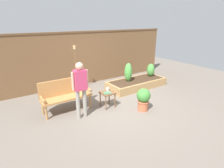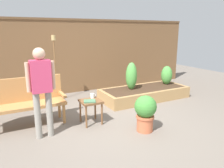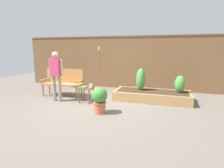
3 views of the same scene
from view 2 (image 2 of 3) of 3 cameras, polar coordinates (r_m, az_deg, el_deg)
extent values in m
plane|color=#70665B|center=(4.48, -0.61, -10.25)|extent=(14.00, 14.00, 0.00)
cube|color=brown|center=(6.56, -11.21, 6.72)|extent=(8.40, 0.10, 2.10)
cube|color=brown|center=(6.52, -11.66, 16.17)|extent=(8.40, 0.14, 0.06)
cylinder|color=#B77F47|center=(4.86, -13.55, -6.18)|extent=(0.06, 0.06, 0.40)
cylinder|color=#B77F47|center=(4.53, -12.38, -7.59)|extent=(0.06, 0.06, 0.40)
cube|color=#B77F47|center=(4.51, -21.28, -5.22)|extent=(1.44, 0.48, 0.06)
cube|color=#B77F47|center=(4.64, -21.89, -1.29)|extent=(1.44, 0.06, 0.48)
cube|color=#B77F47|center=(4.59, -12.87, -2.59)|extent=(0.06, 0.48, 0.04)
cylinder|color=brown|center=(4.65, -4.40, -6.49)|extent=(0.04, 0.04, 0.44)
cylinder|color=brown|center=(4.36, -2.64, -7.83)|extent=(0.04, 0.04, 0.44)
cylinder|color=brown|center=(4.53, -8.25, -7.12)|extent=(0.04, 0.04, 0.44)
cylinder|color=brown|center=(4.24, -6.71, -8.55)|extent=(0.04, 0.04, 0.44)
cube|color=brown|center=(4.36, -5.57, -4.53)|extent=(0.40, 0.40, 0.04)
cylinder|color=white|center=(4.50, -5.14, -3.05)|extent=(0.08, 0.08, 0.10)
torus|color=white|center=(4.52, -4.61, -2.97)|extent=(0.07, 0.01, 0.07)
cube|color=#4C7A56|center=(4.27, -5.86, -4.47)|extent=(0.27, 0.24, 0.03)
cylinder|color=#C66642|center=(4.18, 8.55, -10.32)|extent=(0.30, 0.30, 0.26)
cylinder|color=#C66642|center=(4.12, 8.62, -8.45)|extent=(0.34, 0.34, 0.04)
sphere|color=#428938|center=(4.05, 8.73, -5.82)|extent=(0.41, 0.41, 0.41)
cube|color=#AD8451|center=(5.73, 11.08, -3.51)|extent=(2.40, 0.09, 0.30)
cube|color=#AD8451|center=(6.43, 6.00, -1.42)|extent=(2.40, 0.09, 0.30)
cube|color=#AD8451|center=(5.49, -1.41, -4.01)|extent=(0.09, 0.82, 0.30)
cube|color=#AD8451|center=(6.80, 16.28, -1.07)|extent=(0.09, 0.82, 0.30)
cube|color=#422D1E|center=(6.07, 8.40, -2.41)|extent=(2.22, 0.82, 0.30)
cylinder|color=brown|center=(5.86, 5.00, -1.06)|extent=(0.04, 0.04, 0.06)
ellipsoid|color=#4C9942|center=(5.79, 5.07, 2.09)|extent=(0.29, 0.29, 0.72)
cylinder|color=brown|center=(6.59, 13.94, 0.24)|extent=(0.04, 0.04, 0.06)
ellipsoid|color=#4C9942|center=(6.54, 14.06, 2.26)|extent=(0.32, 0.32, 0.53)
cylinder|color=brown|center=(5.85, -14.53, 3.16)|extent=(0.03, 0.03, 1.59)
cylinder|color=tan|center=(5.76, -15.04, 11.58)|extent=(0.10, 0.10, 0.13)
cylinder|color=gray|center=(4.01, -15.97, -7.46)|extent=(0.11, 0.11, 0.82)
cylinder|color=gray|center=(3.98, -18.80, -7.84)|extent=(0.11, 0.11, 0.82)
cube|color=#D13D66|center=(3.80, -18.11, 1.94)|extent=(0.32, 0.20, 0.54)
cylinder|color=tan|center=(3.84, -15.18, 2.26)|extent=(0.07, 0.07, 0.49)
cylinder|color=tan|center=(3.78, -21.08, 1.62)|extent=(0.07, 0.07, 0.49)
sphere|color=tan|center=(3.75, -18.53, 7.48)|extent=(0.20, 0.20, 0.20)
camera|label=1|loc=(1.52, -144.89, 18.32)|focal=29.30mm
camera|label=3|loc=(4.17, 78.82, 0.34)|focal=29.52mm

